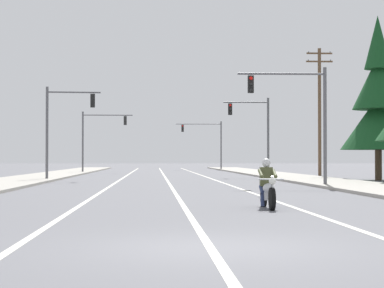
% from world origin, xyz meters
% --- Properties ---
extents(ground_plane, '(400.00, 400.00, 0.00)m').
position_xyz_m(ground_plane, '(0.00, 0.00, 0.00)').
color(ground_plane, '#5B5B60').
extents(lane_stripe_center, '(0.16, 100.00, 0.01)m').
position_xyz_m(lane_stripe_center, '(-0.04, 45.00, 0.00)').
color(lane_stripe_center, beige).
rests_on(lane_stripe_center, ground).
extents(lane_stripe_left, '(0.16, 100.00, 0.01)m').
position_xyz_m(lane_stripe_left, '(-3.23, 45.00, 0.00)').
color(lane_stripe_left, beige).
rests_on(lane_stripe_left, ground).
extents(lane_stripe_right, '(0.16, 100.00, 0.01)m').
position_xyz_m(lane_stripe_right, '(3.21, 45.00, 0.00)').
color(lane_stripe_right, beige).
rests_on(lane_stripe_right, ground).
extents(sidewalk_kerb_right, '(4.40, 110.00, 0.14)m').
position_xyz_m(sidewalk_kerb_right, '(9.43, 40.00, 0.07)').
color(sidewalk_kerb_right, '#9E998E').
rests_on(sidewalk_kerb_right, ground).
extents(sidewalk_kerb_left, '(4.40, 110.00, 0.14)m').
position_xyz_m(sidewalk_kerb_left, '(-9.43, 40.00, 0.07)').
color(sidewalk_kerb_left, '#9E998E').
rests_on(sidewalk_kerb_left, ground).
extents(motorcycle_with_rider, '(0.70, 2.19, 1.46)m').
position_xyz_m(motorcycle_with_rider, '(2.36, 8.92, 0.59)').
color(motorcycle_with_rider, black).
rests_on(motorcycle_with_rider, ground).
extents(traffic_signal_near_right, '(4.65, 0.37, 6.20)m').
position_xyz_m(traffic_signal_near_right, '(6.63, 24.68, 4.08)').
color(traffic_signal_near_right, '#56565B').
rests_on(traffic_signal_near_right, ground).
extents(traffic_signal_near_left, '(3.60, 0.48, 6.20)m').
position_xyz_m(traffic_signal_near_left, '(-6.99, 35.48, 4.01)').
color(traffic_signal_near_left, '#56565B').
rests_on(traffic_signal_near_left, ground).
extents(traffic_signal_mid_right, '(3.60, 0.37, 6.20)m').
position_xyz_m(traffic_signal_mid_right, '(7.01, 43.12, 4.01)').
color(traffic_signal_mid_right, '#56565B').
rests_on(traffic_signal_mid_right, ground).
extents(traffic_signal_mid_left, '(5.11, 0.37, 6.20)m').
position_xyz_m(traffic_signal_mid_left, '(-6.61, 60.12, 4.11)').
color(traffic_signal_mid_left, '#56565B').
rests_on(traffic_signal_mid_left, ground).
extents(traffic_signal_far_right, '(5.87, 0.37, 6.20)m').
position_xyz_m(traffic_signal_far_right, '(5.94, 77.95, 4.16)').
color(traffic_signal_far_right, '#56565B').
rests_on(traffic_signal_far_right, ground).
extents(utility_pole_right_far, '(2.13, 0.26, 10.23)m').
position_xyz_m(utility_pole_right_far, '(12.24, 43.85, 5.49)').
color(utility_pole_right_far, brown).
rests_on(utility_pole_right_far, ground).
extents(conifer_tree_right_verge_far, '(5.02, 5.02, 11.04)m').
position_xyz_m(conifer_tree_right_verge_far, '(14.03, 34.78, 5.06)').
color(conifer_tree_right_verge_far, '#4C3828').
rests_on(conifer_tree_right_verge_far, ground).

